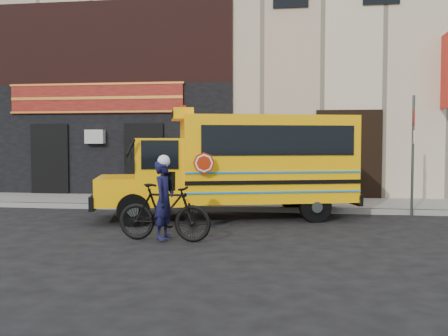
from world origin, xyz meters
TOP-DOWN VIEW (x-y plane):
  - ground at (0.00, 0.00)m, footprint 120.00×120.00m
  - curb at (0.00, 2.60)m, footprint 40.00×0.20m
  - sidewalk at (0.00, 4.10)m, footprint 40.00×3.00m
  - building at (-0.04, 10.45)m, footprint 20.00×10.70m
  - school_bus at (0.74, 1.37)m, footprint 7.22×3.92m
  - sign_pole at (5.41, 2.38)m, footprint 0.07×0.29m
  - bicycle at (-0.50, -2.00)m, footprint 2.03×0.71m
  - cyclist at (-0.50, -2.01)m, footprint 0.48×0.65m

SIDE VIEW (x-z plane):
  - ground at x=0.00m, z-range 0.00..0.00m
  - curb at x=0.00m, z-range 0.00..0.15m
  - sidewalk at x=0.00m, z-range 0.00..0.15m
  - bicycle at x=-0.50m, z-range 0.00..1.20m
  - cyclist at x=-0.50m, z-range 0.00..1.63m
  - school_bus at x=0.74m, z-range 0.05..2.97m
  - sign_pole at x=5.41m, z-range 0.16..3.51m
  - building at x=-0.04m, z-range 0.13..12.13m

